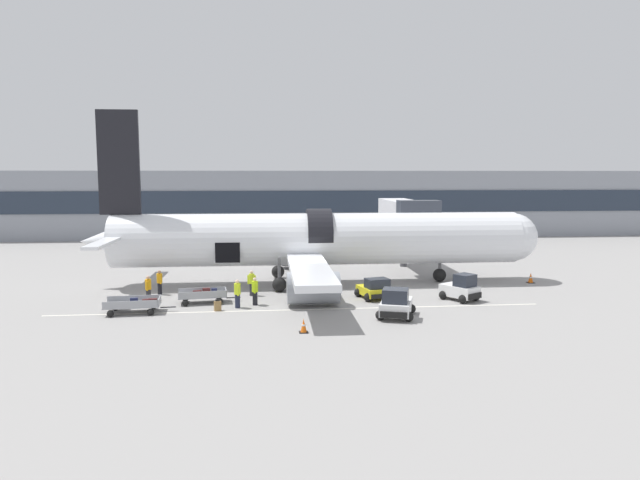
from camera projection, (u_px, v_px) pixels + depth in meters
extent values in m
plane|color=gray|center=(307.00, 297.00, 37.62)|extent=(500.00, 500.00, 0.00)
cube|color=silver|center=(300.00, 310.00, 34.12)|extent=(29.64, 0.50, 0.01)
cube|color=gray|center=(287.00, 203.00, 76.02)|extent=(103.20, 11.03, 8.48)
cube|color=#232D3D|center=(288.00, 202.00, 70.46)|extent=(101.14, 0.16, 2.71)
cylinder|color=#4C4C51|center=(404.00, 248.00, 49.92)|extent=(0.60, 0.60, 3.27)
cube|color=silver|center=(404.00, 215.00, 49.59)|extent=(2.50, 10.66, 2.50)
cube|color=#333842|center=(418.00, 219.00, 44.91)|extent=(3.25, 1.60, 3.00)
cylinder|color=white|center=(319.00, 239.00, 41.84)|extent=(29.59, 3.80, 3.80)
sphere|color=white|center=(513.00, 237.00, 43.18)|extent=(3.61, 3.61, 3.61)
cone|color=white|center=(112.00, 241.00, 40.49)|extent=(4.37, 3.49, 3.49)
cylinder|color=black|center=(319.00, 235.00, 41.76)|extent=(1.78, 3.80, 3.80)
cube|color=black|center=(119.00, 163.00, 39.92)|extent=(2.85, 0.28, 7.31)
cube|color=white|center=(106.00, 242.00, 36.99)|extent=(1.01, 7.10, 0.20)
cube|color=white|center=(132.00, 231.00, 44.02)|extent=(1.01, 7.10, 0.20)
cube|color=white|center=(309.00, 269.00, 35.02)|extent=(2.41, 12.68, 0.40)
cube|color=white|center=(298.00, 242.00, 48.68)|extent=(2.41, 12.68, 0.40)
cylinder|color=gray|center=(313.00, 288.00, 34.85)|extent=(3.21, 1.96, 1.96)
cylinder|color=gray|center=(300.00, 255.00, 49.14)|extent=(3.21, 1.96, 1.96)
cube|color=black|center=(228.00, 253.00, 39.46)|extent=(1.70, 0.12, 1.40)
cylinder|color=#56565B|center=(440.00, 263.00, 42.89)|extent=(0.22, 0.22, 1.88)
sphere|color=black|center=(440.00, 275.00, 43.00)|extent=(1.00, 1.00, 1.00)
cylinder|color=#56565B|center=(279.00, 271.00, 39.22)|extent=(0.22, 0.22, 1.88)
sphere|color=black|center=(279.00, 284.00, 39.33)|extent=(1.00, 1.00, 1.00)
cylinder|color=#56565B|center=(278.00, 260.00, 44.36)|extent=(0.22, 0.22, 1.88)
sphere|color=black|center=(278.00, 272.00, 44.46)|extent=(1.00, 1.00, 1.00)
cube|color=yellow|center=(374.00, 291.00, 37.23)|extent=(2.20, 2.68, 0.52)
cube|color=#232833|center=(377.00, 283.00, 36.78)|extent=(1.64, 1.37, 0.62)
cube|color=black|center=(382.00, 296.00, 36.10)|extent=(1.50, 0.48, 0.26)
sphere|color=black|center=(368.00, 297.00, 36.24)|extent=(0.56, 0.56, 0.56)
sphere|color=black|center=(391.00, 296.00, 36.77)|extent=(0.56, 0.56, 0.56)
sphere|color=black|center=(358.00, 292.00, 37.73)|extent=(0.56, 0.56, 0.56)
sphere|color=black|center=(380.00, 291.00, 38.26)|extent=(0.56, 0.56, 0.56)
cube|color=white|center=(459.00, 291.00, 36.71)|extent=(2.41, 2.69, 0.72)
cube|color=#232833|center=(465.00, 280.00, 36.31)|extent=(1.54, 1.51, 0.79)
cube|color=black|center=(475.00, 296.00, 35.79)|extent=(1.10, 0.77, 0.36)
sphere|color=black|center=(463.00, 299.00, 35.74)|extent=(0.56, 0.56, 0.56)
sphere|color=black|center=(476.00, 296.00, 36.53)|extent=(0.56, 0.56, 0.56)
sphere|color=black|center=(443.00, 295.00, 36.97)|extent=(0.56, 0.56, 0.56)
sphere|color=black|center=(456.00, 292.00, 37.76)|extent=(0.56, 0.56, 0.56)
cube|color=white|center=(396.00, 307.00, 32.39)|extent=(2.44, 3.17, 0.70)
cube|color=#232833|center=(395.00, 296.00, 31.83)|extent=(1.72, 1.63, 0.77)
cube|color=black|center=(394.00, 315.00, 31.01)|extent=(1.44, 0.58, 0.35)
sphere|color=black|center=(380.00, 315.00, 31.68)|extent=(0.56, 0.56, 0.56)
sphere|color=black|center=(409.00, 317.00, 31.33)|extent=(0.56, 0.56, 0.56)
sphere|color=black|center=(384.00, 307.00, 33.52)|extent=(0.56, 0.56, 0.56)
sphere|color=black|center=(411.00, 309.00, 33.17)|extent=(0.56, 0.56, 0.56)
cube|color=#999BA0|center=(202.00, 296.00, 35.85)|extent=(3.14, 1.74, 0.05)
cube|color=#999BA0|center=(226.00, 292.00, 36.15)|extent=(0.24, 1.34, 0.40)
cube|color=#999BA0|center=(202.00, 295.00, 35.21)|extent=(2.91, 0.45, 0.40)
cube|color=#999BA0|center=(202.00, 291.00, 36.45)|extent=(2.91, 0.45, 0.40)
cube|color=#333338|center=(233.00, 298.00, 36.31)|extent=(0.90, 0.20, 0.06)
sphere|color=black|center=(220.00, 301.00, 35.46)|extent=(0.40, 0.40, 0.40)
sphere|color=black|center=(219.00, 297.00, 36.77)|extent=(0.40, 0.40, 0.40)
sphere|color=black|center=(185.00, 303.00, 35.00)|extent=(0.40, 0.40, 0.40)
sphere|color=black|center=(185.00, 298.00, 36.30)|extent=(0.40, 0.40, 0.40)
cube|color=#4C1E1E|center=(206.00, 291.00, 36.14)|extent=(0.49, 0.34, 0.43)
cube|color=#1E2347|center=(214.00, 291.00, 36.23)|extent=(0.37, 0.22, 0.39)
cube|color=#4C1E1E|center=(197.00, 293.00, 35.89)|extent=(0.56, 0.32, 0.33)
cube|color=#999BA0|center=(132.00, 305.00, 33.29)|extent=(3.27, 1.86, 0.05)
cube|color=#999BA0|center=(160.00, 301.00, 33.53)|extent=(0.20, 1.59, 0.40)
cube|color=#999BA0|center=(130.00, 305.00, 32.51)|extent=(3.08, 0.32, 0.40)
cube|color=#999BA0|center=(134.00, 299.00, 34.01)|extent=(3.08, 0.32, 0.40)
cube|color=#333338|center=(168.00, 307.00, 33.66)|extent=(0.90, 0.16, 0.06)
sphere|color=black|center=(150.00, 312.00, 32.73)|extent=(0.40, 0.40, 0.40)
sphere|color=black|center=(154.00, 306.00, 34.29)|extent=(0.40, 0.40, 0.40)
sphere|color=black|center=(110.00, 314.00, 32.34)|extent=(0.40, 0.40, 0.40)
sphere|color=black|center=(115.00, 307.00, 33.90)|extent=(0.40, 0.40, 0.40)
cube|color=#4C1E1E|center=(147.00, 302.00, 33.39)|extent=(0.53, 0.30, 0.32)
cube|color=#1E2347|center=(134.00, 301.00, 33.27)|extent=(0.47, 0.27, 0.42)
cube|color=#4C1E1E|center=(153.00, 301.00, 33.44)|extent=(0.50, 0.26, 0.35)
cylinder|color=black|center=(255.00, 298.00, 35.31)|extent=(0.32, 0.32, 0.84)
cylinder|color=#B7E019|center=(255.00, 287.00, 35.23)|extent=(0.41, 0.41, 0.66)
sphere|color=beige|center=(255.00, 279.00, 35.17)|extent=(0.23, 0.23, 0.23)
cylinder|color=#B7E019|center=(255.00, 287.00, 35.47)|extent=(0.13, 0.13, 0.61)
cylinder|color=#B7E019|center=(255.00, 288.00, 35.00)|extent=(0.13, 0.13, 0.61)
cylinder|color=#1E2338|center=(238.00, 301.00, 34.56)|extent=(0.37, 0.37, 0.84)
cylinder|color=#CCE523|center=(237.00, 289.00, 34.47)|extent=(0.48, 0.48, 0.66)
sphere|color=beige|center=(237.00, 282.00, 34.42)|extent=(0.23, 0.23, 0.23)
cylinder|color=#CCE523|center=(238.00, 291.00, 34.26)|extent=(0.15, 0.15, 0.61)
cylinder|color=#CCE523|center=(237.00, 289.00, 34.70)|extent=(0.15, 0.15, 0.61)
cylinder|color=black|center=(160.00, 289.00, 38.39)|extent=(0.40, 0.40, 0.80)
cylinder|color=orange|center=(159.00, 278.00, 38.31)|extent=(0.51, 0.51, 0.63)
sphere|color=#9E7556|center=(159.00, 272.00, 38.26)|extent=(0.22, 0.22, 0.22)
cylinder|color=orange|center=(158.00, 279.00, 38.50)|extent=(0.16, 0.16, 0.58)
cylinder|color=orange|center=(161.00, 280.00, 38.13)|extent=(0.16, 0.16, 0.58)
cylinder|color=#2D2D33|center=(149.00, 296.00, 36.11)|extent=(0.33, 0.33, 0.82)
cylinder|color=orange|center=(148.00, 284.00, 36.02)|extent=(0.43, 0.43, 0.65)
sphere|color=tan|center=(148.00, 277.00, 35.97)|extent=(0.23, 0.23, 0.23)
cylinder|color=orange|center=(147.00, 286.00, 35.80)|extent=(0.14, 0.14, 0.60)
cylinder|color=orange|center=(149.00, 285.00, 36.26)|extent=(0.14, 0.14, 0.60)
cylinder|color=#2D2D33|center=(252.00, 290.00, 38.02)|extent=(0.36, 0.36, 0.83)
cylinder|color=#CCE523|center=(252.00, 279.00, 37.93)|extent=(0.47, 0.47, 0.65)
sphere|color=beige|center=(252.00, 272.00, 37.88)|extent=(0.23, 0.23, 0.23)
cylinder|color=#CCE523|center=(248.00, 280.00, 37.97)|extent=(0.15, 0.15, 0.60)
cylinder|color=#CCE523|center=(255.00, 280.00, 37.91)|extent=(0.15, 0.15, 0.60)
cube|color=olive|center=(218.00, 306.00, 33.82)|extent=(0.45, 0.34, 0.58)
cube|color=black|center=(218.00, 300.00, 33.78)|extent=(0.26, 0.11, 0.12)
cube|color=black|center=(530.00, 283.00, 42.57)|extent=(0.53, 0.53, 0.03)
cone|color=orange|center=(531.00, 278.00, 42.53)|extent=(0.39, 0.39, 0.76)
cylinder|color=white|center=(531.00, 277.00, 42.52)|extent=(0.23, 0.23, 0.09)
cube|color=black|center=(304.00, 332.00, 29.22)|extent=(0.47, 0.47, 0.03)
cone|color=orange|center=(304.00, 326.00, 29.19)|extent=(0.34, 0.34, 0.71)
cylinder|color=white|center=(304.00, 325.00, 29.18)|extent=(0.20, 0.20, 0.09)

